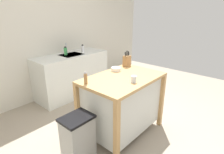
# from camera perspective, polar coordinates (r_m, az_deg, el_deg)

# --- Properties ---
(ground_plane) EXTENTS (6.87, 6.87, 0.00)m
(ground_plane) POSITION_cam_1_polar(r_m,az_deg,el_deg) (2.92, 6.38, -17.23)
(ground_plane) COLOR gray
(ground_plane) RESTS_ON ground
(wall_back) EXTENTS (5.87, 0.10, 2.60)m
(wall_back) POSITION_cam_1_polar(r_m,az_deg,el_deg) (3.99, -19.90, 12.37)
(wall_back) COLOR beige
(wall_back) RESTS_ON ground
(kitchen_island) EXTENTS (1.14, 0.75, 0.89)m
(kitchen_island) POSITION_cam_1_polar(r_m,az_deg,el_deg) (2.70, 3.22, -7.79)
(kitchen_island) COLOR tan
(kitchen_island) RESTS_ON ground
(knife_block) EXTENTS (0.11, 0.09, 0.25)m
(knife_block) POSITION_cam_1_polar(r_m,az_deg,el_deg) (3.02, 4.59, 5.07)
(knife_block) COLOR #9E7042
(knife_block) RESTS_ON kitchen_island
(bowl_ceramic_wide) EXTENTS (0.15, 0.15, 0.05)m
(bowl_ceramic_wide) POSITION_cam_1_polar(r_m,az_deg,el_deg) (2.78, 1.20, 2.48)
(bowl_ceramic_wide) COLOR silver
(bowl_ceramic_wide) RESTS_ON kitchen_island
(drinking_cup) EXTENTS (0.07, 0.07, 0.09)m
(drinking_cup) POSITION_cam_1_polar(r_m,az_deg,el_deg) (2.35, 6.73, -0.69)
(drinking_cup) COLOR silver
(drinking_cup) RESTS_ON kitchen_island
(pepper_grinder) EXTENTS (0.04, 0.04, 0.16)m
(pepper_grinder) POSITION_cam_1_polar(r_m,az_deg,el_deg) (2.30, -8.16, -0.36)
(pepper_grinder) COLOR #9E7042
(pepper_grinder) RESTS_ON kitchen_island
(trash_bin) EXTENTS (0.36, 0.28, 0.63)m
(trash_bin) POSITION_cam_1_polar(r_m,az_deg,el_deg) (2.34, -10.40, -18.58)
(trash_bin) COLOR gray
(trash_bin) RESTS_ON ground
(sink_counter) EXTENTS (1.57, 0.60, 0.89)m
(sink_counter) POSITION_cam_1_polar(r_m,az_deg,el_deg) (4.06, -12.14, 0.78)
(sink_counter) COLOR silver
(sink_counter) RESTS_ON ground
(sink_faucet) EXTENTS (0.02, 0.02, 0.22)m
(sink_faucet) POSITION_cam_1_polar(r_m,az_deg,el_deg) (4.02, -13.94, 8.63)
(sink_faucet) COLOR #B7BCC1
(sink_faucet) RESTS_ON sink_counter
(bottle_dish_soap) EXTENTS (0.07, 0.07, 0.17)m
(bottle_dish_soap) POSITION_cam_1_polar(r_m,az_deg,el_deg) (3.88, -14.17, 7.75)
(bottle_dish_soap) COLOR green
(bottle_dish_soap) RESTS_ON sink_counter
(bottle_hand_soap) EXTENTS (0.06, 0.06, 0.17)m
(bottle_hand_soap) POSITION_cam_1_polar(r_m,az_deg,el_deg) (4.06, -9.06, 8.61)
(bottle_hand_soap) COLOR white
(bottle_hand_soap) RESTS_ON sink_counter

